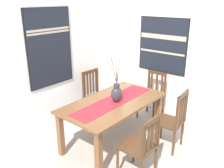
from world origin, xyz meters
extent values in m
cube|color=#B2A89E|center=(0.00, 0.00, -0.01)|extent=(6.40, 6.40, 0.03)
cube|color=white|center=(0.00, 1.86, 1.35)|extent=(6.40, 0.12, 2.70)
cube|color=white|center=(1.86, 0.00, 1.35)|extent=(0.12, 6.40, 2.70)
cube|color=brown|center=(0.28, 0.61, 0.71)|extent=(1.71, 0.92, 0.03)
cube|color=brown|center=(-0.49, 0.22, 0.35)|extent=(0.08, 0.08, 0.69)
cube|color=brown|center=(1.05, 0.22, 0.35)|extent=(0.08, 0.08, 0.69)
cube|color=brown|center=(-0.49, 0.99, 0.35)|extent=(0.08, 0.08, 0.69)
cube|color=brown|center=(1.05, 0.99, 0.35)|extent=(0.08, 0.08, 0.69)
cube|color=#B7232D|center=(0.28, 0.61, 0.73)|extent=(1.57, 0.36, 0.01)
ellipsoid|color=#333338|center=(0.29, 0.56, 0.85)|extent=(0.18, 0.16, 0.25)
cylinder|color=#333338|center=(0.29, 0.56, 1.00)|extent=(0.09, 0.09, 0.06)
cylinder|color=brown|center=(0.31, 0.49, 1.25)|extent=(0.05, 0.14, 0.45)
cylinder|color=brown|center=(0.26, 0.64, 1.24)|extent=(0.06, 0.18, 0.42)
cylinder|color=brown|center=(0.27, 0.54, 1.18)|extent=(0.05, 0.05, 0.31)
cylinder|color=brown|center=(0.26, 0.55, 1.25)|extent=(0.06, 0.02, 0.44)
cylinder|color=brown|center=(0.32, 0.55, 1.22)|extent=(0.07, 0.02, 0.38)
cylinder|color=brown|center=(0.21, 0.54, 1.26)|extent=(0.17, 0.04, 0.46)
sphere|color=silver|center=(0.25, 0.59, 1.19)|extent=(0.04, 0.04, 0.04)
cube|color=#4C301C|center=(1.41, 0.59, 0.44)|extent=(0.42, 0.42, 0.03)
cylinder|color=#4C301C|center=(1.23, 0.41, 0.21)|extent=(0.04, 0.04, 0.42)
cylinder|color=#4C301C|center=(1.23, 0.77, 0.21)|extent=(0.04, 0.04, 0.42)
cylinder|color=#4C301C|center=(1.59, 0.41, 0.21)|extent=(0.04, 0.04, 0.42)
cylinder|color=#4C301C|center=(1.59, 0.77, 0.21)|extent=(0.04, 0.04, 0.42)
cube|color=#4C301C|center=(1.60, 0.41, 0.68)|extent=(0.04, 0.04, 0.46)
cube|color=#4C301C|center=(1.60, 0.77, 0.68)|extent=(0.04, 0.04, 0.46)
cube|color=#4C301C|center=(1.60, 0.59, 0.88)|extent=(0.03, 0.38, 0.06)
cube|color=#4C301C|center=(1.60, 0.48, 0.66)|extent=(0.02, 0.04, 0.37)
cube|color=#4C301C|center=(1.60, 0.59, 0.66)|extent=(0.02, 0.04, 0.37)
cube|color=#4C301C|center=(1.60, 0.70, 0.66)|extent=(0.02, 0.04, 0.37)
cube|color=#4C301C|center=(0.72, 1.37, 0.44)|extent=(0.44, 0.44, 0.03)
cylinder|color=#4C301C|center=(0.89, 1.18, 0.21)|extent=(0.04, 0.04, 0.42)
cylinder|color=#4C301C|center=(0.53, 1.20, 0.21)|extent=(0.04, 0.04, 0.42)
cylinder|color=#4C301C|center=(0.91, 1.54, 0.21)|extent=(0.04, 0.04, 0.42)
cylinder|color=#4C301C|center=(0.55, 1.56, 0.21)|extent=(0.04, 0.04, 0.42)
cube|color=#4C301C|center=(0.91, 1.55, 0.70)|extent=(0.04, 0.04, 0.50)
cube|color=#4C301C|center=(0.55, 1.57, 0.70)|extent=(0.04, 0.04, 0.50)
cube|color=#4C301C|center=(0.73, 1.56, 0.92)|extent=(0.38, 0.05, 0.06)
cube|color=#4C301C|center=(0.88, 1.55, 0.69)|extent=(0.04, 0.02, 0.41)
cube|color=#4C301C|center=(0.81, 1.55, 0.69)|extent=(0.04, 0.02, 0.41)
cube|color=#4C301C|center=(0.73, 1.56, 0.69)|extent=(0.04, 0.02, 0.41)
cube|color=#4C301C|center=(0.65, 1.56, 0.69)|extent=(0.04, 0.02, 0.41)
cube|color=#4C301C|center=(0.58, 1.56, 0.69)|extent=(0.04, 0.02, 0.41)
cube|color=#4C301C|center=(0.72, -0.13, 0.44)|extent=(0.45, 0.45, 0.03)
cylinder|color=#4C301C|center=(0.53, 0.04, 0.21)|extent=(0.04, 0.04, 0.42)
cylinder|color=#4C301C|center=(0.89, 0.07, 0.21)|extent=(0.04, 0.04, 0.42)
cylinder|color=#4C301C|center=(0.56, -0.32, 0.21)|extent=(0.04, 0.04, 0.42)
cylinder|color=#4C301C|center=(0.92, -0.29, 0.21)|extent=(0.04, 0.04, 0.42)
cube|color=#4C301C|center=(0.56, -0.33, 0.70)|extent=(0.04, 0.04, 0.51)
cube|color=#4C301C|center=(0.92, -0.30, 0.70)|extent=(0.04, 0.04, 0.51)
cube|color=#4C301C|center=(0.74, -0.32, 0.93)|extent=(0.38, 0.06, 0.06)
cube|color=#4C301C|center=(0.60, -0.33, 0.69)|extent=(0.04, 0.02, 0.42)
cube|color=#4C301C|center=(0.69, -0.32, 0.69)|extent=(0.04, 0.02, 0.42)
cube|color=#4C301C|center=(0.78, -0.31, 0.69)|extent=(0.04, 0.02, 0.42)
cube|color=#4C301C|center=(0.87, -0.31, 0.69)|extent=(0.04, 0.02, 0.42)
cube|color=#4C301C|center=(-0.13, -0.13, 0.44)|extent=(0.43, 0.43, 0.03)
cylinder|color=#4C301C|center=(-0.30, 0.06, 0.21)|extent=(0.04, 0.04, 0.42)
cylinder|color=#4C301C|center=(0.06, 0.05, 0.21)|extent=(0.04, 0.04, 0.42)
cylinder|color=#4C301C|center=(0.05, -0.31, 0.21)|extent=(0.04, 0.04, 0.42)
cube|color=#4C301C|center=(-0.31, -0.31, 0.67)|extent=(0.04, 0.04, 0.44)
cube|color=#4C301C|center=(0.05, -0.32, 0.67)|extent=(0.04, 0.04, 0.44)
cube|color=#4C301C|center=(-0.13, -0.32, 0.86)|extent=(0.38, 0.04, 0.06)
cube|color=#4C301C|center=(-0.27, -0.31, 0.66)|extent=(0.04, 0.02, 0.35)
cube|color=#4C301C|center=(-0.18, -0.31, 0.66)|extent=(0.04, 0.02, 0.35)
cube|color=#4C301C|center=(-0.09, -0.32, 0.66)|extent=(0.04, 0.02, 0.35)
cube|color=#4C301C|center=(0.00, -0.32, 0.66)|extent=(0.04, 0.02, 0.35)
cube|color=black|center=(0.03, 1.80, 1.46)|extent=(0.89, 0.04, 1.31)
cube|color=black|center=(0.03, 1.78, 1.46)|extent=(0.86, 0.01, 1.28)
cube|color=#B2A893|center=(0.03, 1.77, 1.76)|extent=(0.83, 0.00, 0.04)
cube|color=#B2A893|center=(0.03, 1.77, 1.71)|extent=(0.83, 0.00, 0.03)
cube|color=black|center=(1.80, 0.63, 1.38)|extent=(0.04, 1.01, 1.06)
cube|color=black|center=(1.78, 0.63, 1.38)|extent=(0.01, 0.98, 1.03)
cube|color=#B2A893|center=(1.77, 0.63, 1.55)|extent=(0.00, 0.95, 0.09)
cube|color=#B2A893|center=(1.77, 0.63, 1.25)|extent=(0.00, 0.95, 0.04)
camera|label=1|loc=(-2.37, -1.56, 2.25)|focal=38.46mm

